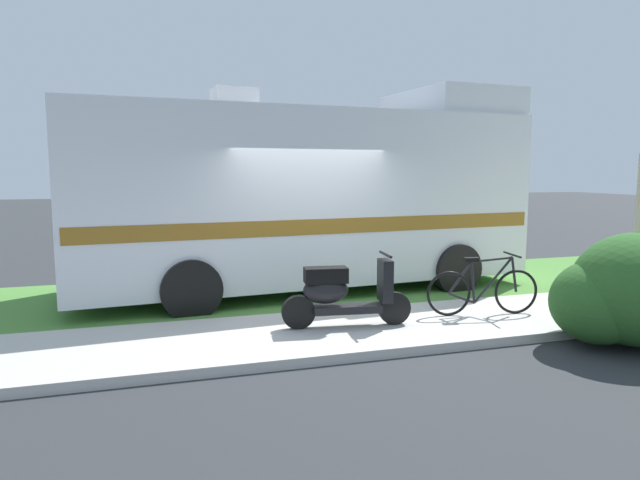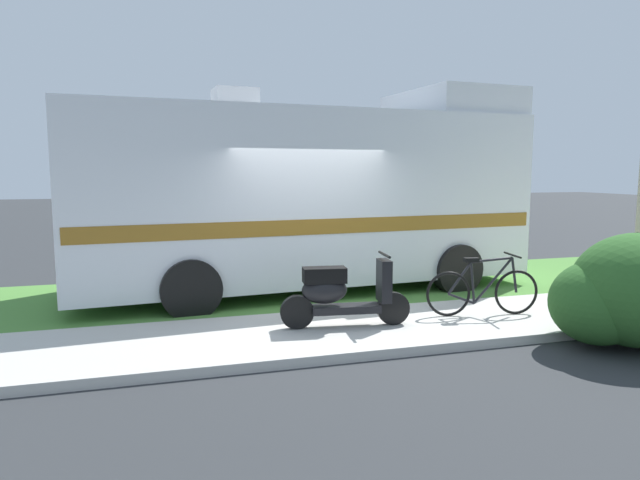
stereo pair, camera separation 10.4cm
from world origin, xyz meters
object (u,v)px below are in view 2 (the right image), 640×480
at_px(scooter, 341,293).
at_px(pickup_truck_near, 325,218).
at_px(motorhome_rv, 308,195).
at_px(bicycle, 483,290).

height_order(scooter, pickup_truck_near, pickup_truck_near).
xyz_separation_m(motorhome_rv, bicycle, (1.79, -2.81, -1.25)).
bearing_deg(pickup_truck_near, motorhome_rv, -111.08).
xyz_separation_m(motorhome_rv, pickup_truck_near, (1.58, 4.11, -0.77)).
relative_size(scooter, bicycle, 1.06).
bearing_deg(bicycle, pickup_truck_near, 91.69).
bearing_deg(bicycle, scooter, 179.61).
bearing_deg(pickup_truck_near, bicycle, -88.31).
xyz_separation_m(bicycle, pickup_truck_near, (-0.20, 6.91, 0.48)).
bearing_deg(scooter, bicycle, -0.39).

